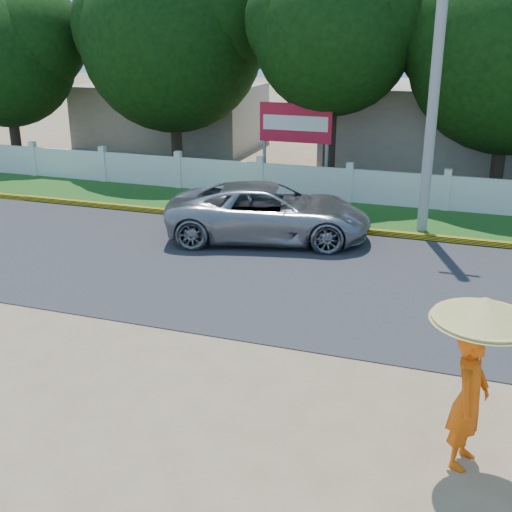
{
  "coord_description": "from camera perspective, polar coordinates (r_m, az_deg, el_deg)",
  "views": [
    {
      "loc": [
        3.67,
        -8.73,
        5.39
      ],
      "look_at": [
        0.0,
        2.0,
        1.3
      ],
      "focal_mm": 45.0,
      "sensor_mm": 36.0,
      "label": 1
    }
  ],
  "objects": [
    {
      "name": "monk_with_parasol",
      "position": [
        8.43,
        19.0,
        -8.58
      ],
      "size": [
        1.29,
        1.29,
        2.35
      ],
      "color": "#E3580B",
      "rests_on": "ground"
    },
    {
      "name": "utility_pole",
      "position": [
        17.65,
        15.78,
        16.24
      ],
      "size": [
        0.28,
        0.28,
        9.01
      ],
      "primitive_type": "cylinder",
      "color": "#999A97",
      "rests_on": "ground"
    },
    {
      "name": "billboard",
      "position": [
        22.05,
        3.53,
        11.32
      ],
      "size": [
        2.5,
        0.13,
        2.95
      ],
      "color": "gray",
      "rests_on": "ground"
    },
    {
      "name": "grass_verge",
      "position": [
        19.6,
        7.37,
        3.74
      ],
      "size": [
        60.0,
        3.5,
        0.03
      ],
      "primitive_type": "cube",
      "color": "#2D601E",
      "rests_on": "ground"
    },
    {
      "name": "vehicle",
      "position": [
        16.96,
        1.15,
        3.91
      ],
      "size": [
        5.77,
        3.65,
        1.48
      ],
      "primitive_type": "imported",
      "rotation": [
        0.0,
        0.0,
        1.81
      ],
      "color": "#989AA0",
      "rests_on": "ground"
    },
    {
      "name": "fence",
      "position": [
        20.84,
        8.27,
        6.19
      ],
      "size": [
        40.0,
        0.1,
        1.1
      ],
      "primitive_type": "cube",
      "color": "silver",
      "rests_on": "ground"
    },
    {
      "name": "tree_row",
      "position": [
        22.94,
        16.55,
        17.68
      ],
      "size": [
        41.77,
        7.66,
        8.45
      ],
      "color": "#473828",
      "rests_on": "ground"
    },
    {
      "name": "building_near",
      "position": [
        27.01,
        17.6,
        10.86
      ],
      "size": [
        10.0,
        6.0,
        3.2
      ],
      "primitive_type": "cube",
      "color": "#B7AD99",
      "rests_on": "ground"
    },
    {
      "name": "road",
      "position": [
        14.75,
        3.15,
        -1.6
      ],
      "size": [
        60.0,
        7.0,
        0.02
      ],
      "primitive_type": "cube",
      "color": "#38383A",
      "rests_on": "ground"
    },
    {
      "name": "curb",
      "position": [
        17.98,
        6.26,
        2.53
      ],
      "size": [
        40.0,
        0.18,
        0.16
      ],
      "primitive_type": "cube",
      "color": "yellow",
      "rests_on": "ground"
    },
    {
      "name": "ground",
      "position": [
        10.9,
        -3.46,
        -9.85
      ],
      "size": [
        120.0,
        120.0,
        0.0
      ],
      "primitive_type": "plane",
      "color": "#9E8460",
      "rests_on": "ground"
    },
    {
      "name": "building_far",
      "position": [
        31.18,
        -7.46,
        12.31
      ],
      "size": [
        8.0,
        5.0,
        2.8
      ],
      "primitive_type": "cube",
      "color": "#B7AD99",
      "rests_on": "ground"
    }
  ]
}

